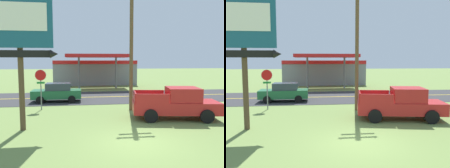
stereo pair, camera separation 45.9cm
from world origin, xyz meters
TOP-DOWN VIEW (x-y plane):
  - ground_plane at (0.00, 0.00)m, footprint 180.00×180.00m
  - road_asphalt at (0.00, 13.00)m, footprint 140.00×8.00m
  - road_centre_line at (0.00, 13.00)m, footprint 126.00×0.20m
  - motel_sign at (-5.38, 2.55)m, footprint 3.55×0.54m
  - stop_sign at (-5.27, 7.68)m, footprint 0.80×0.08m
  - utility_pole at (1.21, 6.70)m, footprint 1.84×0.26m
  - gas_station at (-0.12, 26.02)m, footprint 12.00×11.50m
  - pickup_red_parked_on_lawn at (3.42, 3.81)m, footprint 5.46×2.91m
  - car_green_near_lane at (-4.42, 11.00)m, footprint 4.20×2.00m

SIDE VIEW (x-z plane):
  - ground_plane at x=0.00m, z-range 0.00..0.00m
  - road_asphalt at x=0.00m, z-range 0.00..0.02m
  - road_centre_line at x=0.00m, z-range 0.02..0.03m
  - car_green_near_lane at x=-4.42m, z-range 0.01..1.65m
  - pickup_red_parked_on_lawn at x=3.42m, z-range -0.02..1.94m
  - gas_station at x=-0.12m, z-range -0.26..4.14m
  - stop_sign at x=-5.27m, z-range 0.55..3.50m
  - motel_sign at x=-5.38m, z-range 1.34..8.32m
  - utility_pole at x=1.21m, z-range 0.30..10.11m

